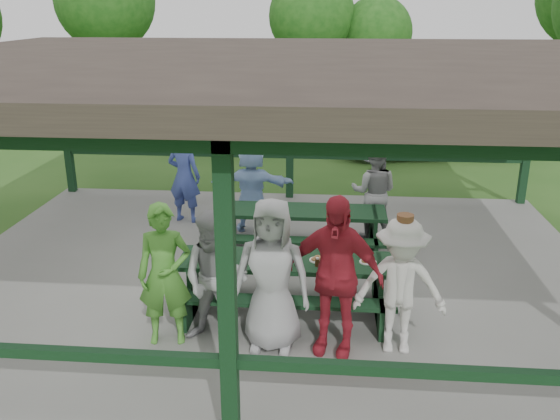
# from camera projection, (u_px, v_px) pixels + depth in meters

# --- Properties ---
(ground) EXTENTS (90.00, 90.00, 0.00)m
(ground) POSITION_uv_depth(u_px,v_px,m) (272.00, 278.00, 9.14)
(ground) COLOR #285119
(ground) RESTS_ON ground
(concrete_slab) EXTENTS (10.00, 8.00, 0.10)m
(concrete_slab) POSITION_uv_depth(u_px,v_px,m) (272.00, 275.00, 9.12)
(concrete_slab) COLOR slate
(concrete_slab) RESTS_ON ground
(pavilion_structure) EXTENTS (10.60, 8.60, 3.24)m
(pavilion_structure) POSITION_uv_depth(u_px,v_px,m) (271.00, 68.00, 8.10)
(pavilion_structure) COLOR black
(pavilion_structure) RESTS_ON concrete_slab
(picnic_table_near) EXTENTS (2.79, 1.39, 0.75)m
(picnic_table_near) POSITION_uv_depth(u_px,v_px,m) (286.00, 278.00, 7.80)
(picnic_table_near) COLOR black
(picnic_table_near) RESTS_ON concrete_slab
(picnic_table_far) EXTENTS (2.76, 1.39, 0.75)m
(picnic_table_far) POSITION_uv_depth(u_px,v_px,m) (300.00, 225.00, 9.67)
(picnic_table_far) COLOR black
(picnic_table_far) RESTS_ON concrete_slab
(table_setting) EXTENTS (2.26, 0.45, 0.10)m
(table_setting) POSITION_uv_depth(u_px,v_px,m) (294.00, 256.00, 7.72)
(table_setting) COLOR white
(table_setting) RESTS_ON picnic_table_near
(contestant_green) EXTENTS (0.70, 0.52, 1.75)m
(contestant_green) POSITION_uv_depth(u_px,v_px,m) (165.00, 275.00, 6.98)
(contestant_green) COLOR #478E2E
(contestant_green) RESTS_ON concrete_slab
(contestant_grey_left) EXTENTS (0.89, 0.74, 1.66)m
(contestant_grey_left) POSITION_uv_depth(u_px,v_px,m) (216.00, 279.00, 6.97)
(contestant_grey_left) COLOR gray
(contestant_grey_left) RESTS_ON concrete_slab
(contestant_grey_mid) EXTENTS (0.95, 0.66, 1.86)m
(contestant_grey_mid) POSITION_uv_depth(u_px,v_px,m) (272.00, 275.00, 6.84)
(contestant_grey_mid) COLOR #959598
(contestant_grey_mid) RESTS_ON concrete_slab
(contestant_red) EXTENTS (1.21, 0.73, 1.93)m
(contestant_red) POSITION_uv_depth(u_px,v_px,m) (334.00, 276.00, 6.75)
(contestant_red) COLOR #AB2130
(contestant_red) RESTS_ON concrete_slab
(contestant_white_fedora) EXTENTS (1.09, 0.66, 1.70)m
(contestant_white_fedora) POSITION_uv_depth(u_px,v_px,m) (400.00, 286.00, 6.79)
(contestant_white_fedora) COLOR silver
(contestant_white_fedora) RESTS_ON concrete_slab
(spectator_lblue) EXTENTS (1.52, 0.54, 1.62)m
(spectator_lblue) POSITION_uv_depth(u_px,v_px,m) (252.00, 187.00, 10.56)
(spectator_lblue) COLOR #95B7E7
(spectator_lblue) RESTS_ON concrete_slab
(spectator_blue) EXTENTS (0.72, 0.55, 1.74)m
(spectator_blue) POSITION_uv_depth(u_px,v_px,m) (184.00, 176.00, 11.00)
(spectator_blue) COLOR #384792
(spectator_blue) RESTS_ON concrete_slab
(spectator_grey) EXTENTS (0.91, 0.77, 1.67)m
(spectator_grey) POSITION_uv_depth(u_px,v_px,m) (374.00, 192.00, 10.19)
(spectator_grey) COLOR gray
(spectator_grey) RESTS_ON concrete_slab
(pickup_truck) EXTENTS (5.38, 3.08, 1.41)m
(pickup_truck) POSITION_uv_depth(u_px,v_px,m) (426.00, 129.00, 16.59)
(pickup_truck) COLOR silver
(pickup_truck) RESTS_ON ground
(farm_trailer) EXTENTS (4.35, 2.25, 1.51)m
(farm_trailer) POSITION_uv_depth(u_px,v_px,m) (216.00, 120.00, 17.63)
(farm_trailer) COLOR navy
(farm_trailer) RESTS_ON ground
(tree_far_left) EXTENTS (3.91, 3.91, 6.10)m
(tree_far_left) POSITION_uv_depth(u_px,v_px,m) (105.00, 1.00, 23.28)
(tree_far_left) COLOR #312013
(tree_far_left) RESTS_ON ground
(tree_left) EXTENTS (3.36, 3.36, 5.25)m
(tree_left) POSITION_uv_depth(u_px,v_px,m) (312.00, 17.00, 23.04)
(tree_left) COLOR #312013
(tree_left) RESTS_ON ground
(tree_mid) EXTENTS (2.79, 2.79, 4.36)m
(tree_mid) POSITION_uv_depth(u_px,v_px,m) (377.00, 33.00, 23.25)
(tree_mid) COLOR #312013
(tree_mid) RESTS_ON ground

